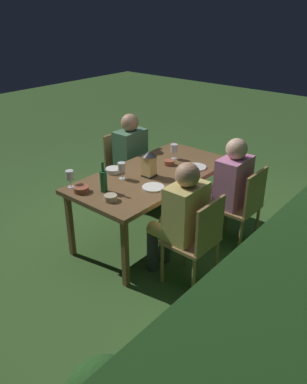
{
  "coord_description": "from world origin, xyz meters",
  "views": [
    {
      "loc": [
        2.8,
        2.36,
        2.31
      ],
      "look_at": [
        0.0,
        0.0,
        0.51
      ],
      "focal_mm": 36.18,
      "sensor_mm": 36.0,
      "label": 1
    }
  ],
  "objects_px": {
    "green_bottle_on_table": "(104,181)",
    "wine_glass_c": "(122,168)",
    "lantern_centerpiece": "(149,163)",
    "bowl_salad": "(113,170)",
    "wine_glass_a": "(70,176)",
    "bowl_olives": "(111,198)",
    "person_in_mustard": "(180,216)",
    "person_in_pink": "(227,185)",
    "plate_a": "(196,167)",
    "dining_table": "(154,178)",
    "bowl_dip": "(169,162)",
    "bowl_bread": "(81,189)",
    "chair_side_left_a": "(123,164)",
    "person_in_green": "(135,156)",
    "chair_side_right_a": "(243,204)",
    "chair_side_right_b": "(198,238)",
    "wine_glass_b": "(174,149)",
    "plate_b": "(153,187)"
  },
  "relations": [
    {
      "from": "person_in_green",
      "to": "plate_a",
      "type": "distance_m",
      "value": 0.9
    },
    {
      "from": "wine_glass_c",
      "to": "plate_a",
      "type": "distance_m",
      "value": 0.82
    },
    {
      "from": "person_in_mustard",
      "to": "bowl_salad",
      "type": "bearing_deg",
      "value": -98.77
    },
    {
      "from": "lantern_centerpiece",
      "to": "wine_glass_c",
      "type": "bearing_deg",
      "value": -37.67
    },
    {
      "from": "green_bottle_on_table",
      "to": "wine_glass_c",
      "type": "relative_size",
      "value": 1.72
    },
    {
      "from": "chair_side_left_a",
      "to": "bowl_salad",
      "type": "height_order",
      "value": "chair_side_left_a"
    },
    {
      "from": "wine_glass_a",
      "to": "bowl_salad",
      "type": "height_order",
      "value": "wine_glass_a"
    },
    {
      "from": "person_in_pink",
      "to": "plate_a",
      "type": "height_order",
      "value": "person_in_pink"
    },
    {
      "from": "person_in_green",
      "to": "green_bottle_on_table",
      "type": "xyz_separation_m",
      "value": [
        1.03,
        0.57,
        0.2
      ]
    },
    {
      "from": "wine_glass_a",
      "to": "bowl_dip",
      "type": "distance_m",
      "value": 1.11
    },
    {
      "from": "bowl_olives",
      "to": "plate_b",
      "type": "bearing_deg",
      "value": 164.26
    },
    {
      "from": "person_in_mustard",
      "to": "wine_glass_b",
      "type": "bearing_deg",
      "value": -139.86
    },
    {
      "from": "chair_side_left_a",
      "to": "dining_table",
      "type": "bearing_deg",
      "value": 64.17
    },
    {
      "from": "chair_side_right_a",
      "to": "lantern_centerpiece",
      "type": "xyz_separation_m",
      "value": [
        0.5,
        -0.82,
        0.39
      ]
    },
    {
      "from": "person_in_mustard",
      "to": "bowl_olives",
      "type": "distance_m",
      "value": 0.63
    },
    {
      "from": "person_in_green",
      "to": "lantern_centerpiece",
      "type": "distance_m",
      "value": 0.86
    },
    {
      "from": "chair_side_right_a",
      "to": "bowl_bread",
      "type": "relative_size",
      "value": 6.01
    },
    {
      "from": "plate_a",
      "to": "bowl_salad",
      "type": "height_order",
      "value": "bowl_salad"
    },
    {
      "from": "wine_glass_a",
      "to": "chair_side_left_a",
      "type": "bearing_deg",
      "value": -158.78
    },
    {
      "from": "chair_side_left_a",
      "to": "green_bottle_on_table",
      "type": "distance_m",
      "value": 1.33
    },
    {
      "from": "chair_side_right_b",
      "to": "plate_a",
      "type": "xyz_separation_m",
      "value": [
        -0.8,
        -0.58,
        0.25
      ]
    },
    {
      "from": "lantern_centerpiece",
      "to": "green_bottle_on_table",
      "type": "bearing_deg",
      "value": -9.95
    },
    {
      "from": "lantern_centerpiece",
      "to": "bowl_olives",
      "type": "relative_size",
      "value": 2.27
    },
    {
      "from": "chair_side_left_a",
      "to": "wine_glass_c",
      "type": "xyz_separation_m",
      "value": [
        0.71,
        0.69,
        0.36
      ]
    },
    {
      "from": "chair_side_right_b",
      "to": "person_in_mustard",
      "type": "relative_size",
      "value": 0.76
    },
    {
      "from": "lantern_centerpiece",
      "to": "wine_glass_a",
      "type": "relative_size",
      "value": 1.57
    },
    {
      "from": "chair_side_left_a",
      "to": "person_in_pink",
      "type": "bearing_deg",
      "value": 90.0
    },
    {
      "from": "person_in_pink",
      "to": "plate_a",
      "type": "bearing_deg",
      "value": -88.77
    },
    {
      "from": "chair_side_right_b",
      "to": "bowl_bread",
      "type": "xyz_separation_m",
      "value": [
        0.36,
        -1.06,
        0.27
      ]
    },
    {
      "from": "person_in_mustard",
      "to": "person_in_pink",
      "type": "height_order",
      "value": "same"
    },
    {
      "from": "chair_side_right_b",
      "to": "wine_glass_b",
      "type": "xyz_separation_m",
      "value": [
        -0.86,
        -0.92,
        0.36
      ]
    },
    {
      "from": "dining_table",
      "to": "bowl_dip",
      "type": "height_order",
      "value": "bowl_dip"
    },
    {
      "from": "person_in_mustard",
      "to": "lantern_centerpiece",
      "type": "bearing_deg",
      "value": -116.81
    },
    {
      "from": "bowl_bread",
      "to": "green_bottle_on_table",
      "type": "bearing_deg",
      "value": 132.71
    },
    {
      "from": "chair_side_right_a",
      "to": "plate_b",
      "type": "height_order",
      "value": "chair_side_right_a"
    },
    {
      "from": "bowl_bread",
      "to": "plate_a",
      "type": "bearing_deg",
      "value": 157.48
    },
    {
      "from": "chair_side_right_a",
      "to": "bowl_bread",
      "type": "height_order",
      "value": "chair_side_right_a"
    },
    {
      "from": "person_in_pink",
      "to": "bowl_bread",
      "type": "distance_m",
      "value": 1.46
    },
    {
      "from": "bowl_olives",
      "to": "bowl_dip",
      "type": "xyz_separation_m",
      "value": [
        -1.0,
        -0.12,
        -0.0
      ]
    },
    {
      "from": "wine_glass_a",
      "to": "person_in_mustard",
      "type": "bearing_deg",
      "value": 109.53
    },
    {
      "from": "dining_table",
      "to": "person_in_pink",
      "type": "xyz_separation_m",
      "value": [
        -0.4,
        0.64,
        -0.04
      ]
    },
    {
      "from": "chair_side_left_a",
      "to": "wine_glass_c",
      "type": "height_order",
      "value": "wine_glass_c"
    },
    {
      "from": "chair_side_left_a",
      "to": "wine_glass_c",
      "type": "distance_m",
      "value": 1.06
    },
    {
      "from": "chair_side_right_b",
      "to": "chair_side_left_a",
      "type": "distance_m",
      "value": 1.86
    },
    {
      "from": "person_in_pink",
      "to": "plate_b",
      "type": "distance_m",
      "value": 0.8
    },
    {
      "from": "person_in_green",
      "to": "bowl_salad",
      "type": "height_order",
      "value": "person_in_green"
    },
    {
      "from": "wine_glass_a",
      "to": "bowl_olives",
      "type": "relative_size",
      "value": 1.45
    },
    {
      "from": "lantern_centerpiece",
      "to": "bowl_salad",
      "type": "bearing_deg",
      "value": -64.37
    },
    {
      "from": "person_in_pink",
      "to": "green_bottle_on_table",
      "type": "xyz_separation_m",
      "value": [
        1.03,
        -0.72,
        0.2
      ]
    },
    {
      "from": "dining_table",
      "to": "lantern_centerpiece",
      "type": "relative_size",
      "value": 6.79
    }
  ]
}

